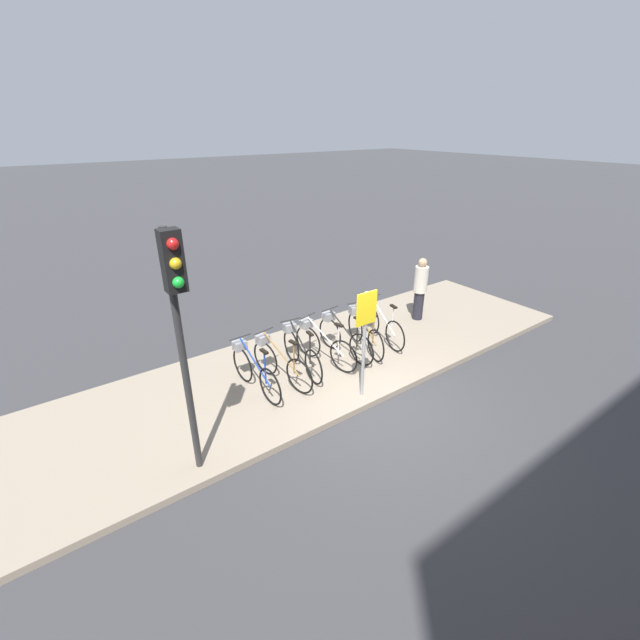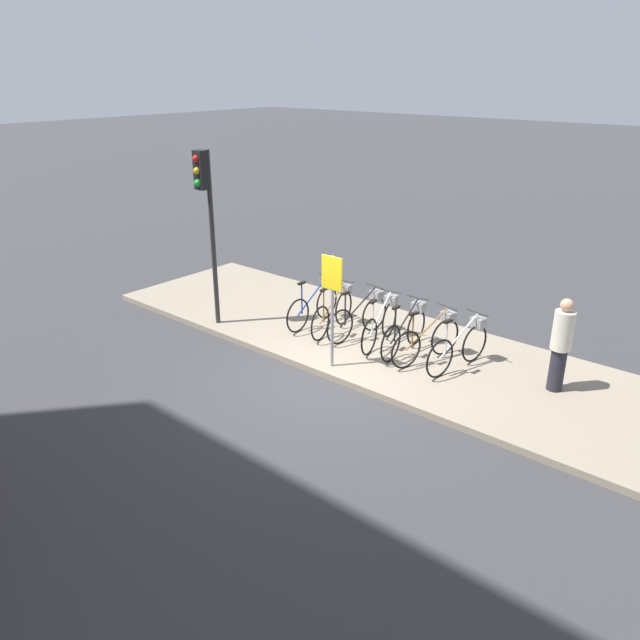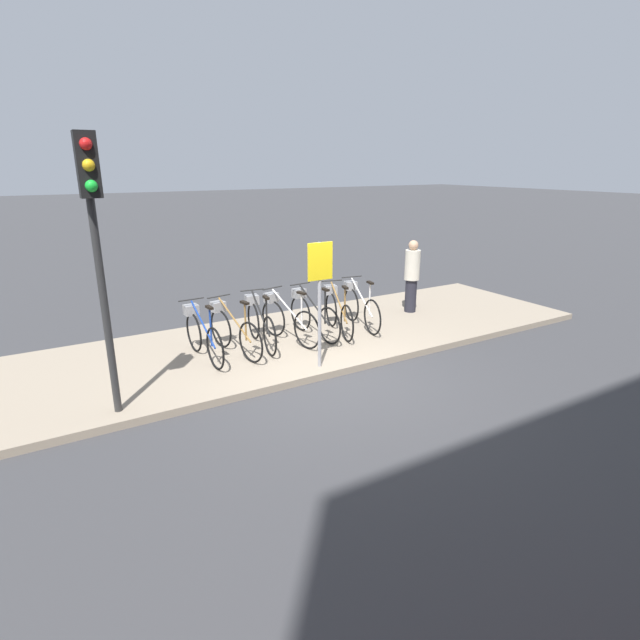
{
  "view_description": "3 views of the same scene",
  "coord_description": "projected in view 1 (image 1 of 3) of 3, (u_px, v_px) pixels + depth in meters",
  "views": [
    {
      "loc": [
        -4.75,
        -4.71,
        4.84
      ],
      "look_at": [
        -0.37,
        1.29,
        1.38
      ],
      "focal_mm": 24.0,
      "sensor_mm": 36.0,
      "label": 1
    },
    {
      "loc": [
        6.39,
        -7.71,
        5.21
      ],
      "look_at": [
        -0.55,
        0.48,
        0.86
      ],
      "focal_mm": 35.0,
      "sensor_mm": 36.0,
      "label": 2
    },
    {
      "loc": [
        -4.08,
        -6.4,
        3.38
      ],
      "look_at": [
        0.39,
        1.14,
        0.63
      ],
      "focal_mm": 28.0,
      "sensor_mm": 36.0,
      "label": 3
    }
  ],
  "objects": [
    {
      "name": "parked_bicycle_3",
      "position": [
        322.0,
        343.0,
        9.04
      ],
      "size": [
        0.53,
        1.69,
        1.05
      ],
      "color": "black",
      "rests_on": "sidewalk"
    },
    {
      "name": "ground_plane",
      "position": [
        376.0,
        405.0,
        8.04
      ],
      "size": [
        120.0,
        120.0,
        0.0
      ],
      "primitive_type": "plane",
      "color": "#38383A"
    },
    {
      "name": "pedestrian",
      "position": [
        420.0,
        288.0,
        10.91
      ],
      "size": [
        0.34,
        0.34,
        1.64
      ],
      "color": "#23232D",
      "rests_on": "sidewalk"
    },
    {
      "name": "traffic_light",
      "position": [
        178.0,
        310.0,
        5.29
      ],
      "size": [
        0.24,
        0.4,
        3.62
      ],
      "color": "#2D2D2D",
      "rests_on": "sidewalk"
    },
    {
      "name": "parked_bicycle_2",
      "position": [
        300.0,
        350.0,
        8.78
      ],
      "size": [
        0.46,
        1.71,
        1.05
      ],
      "color": "black",
      "rests_on": "sidewalk"
    },
    {
      "name": "parked_bicycle_0",
      "position": [
        253.0,
        369.0,
        8.11
      ],
      "size": [
        0.46,
        1.72,
        1.05
      ],
      "color": "black",
      "rests_on": "sidewalk"
    },
    {
      "name": "parked_bicycle_4",
      "position": [
        342.0,
        336.0,
        9.36
      ],
      "size": [
        0.46,
        1.71,
        1.05
      ],
      "color": "black",
      "rests_on": "sidewalk"
    },
    {
      "name": "sign_post",
      "position": [
        365.0,
        327.0,
        7.54
      ],
      "size": [
        0.44,
        0.07,
        2.09
      ],
      "color": "#99999E",
      "rests_on": "sidewalk"
    },
    {
      "name": "sidewalk",
      "position": [
        321.0,
        363.0,
        9.31
      ],
      "size": [
        12.81,
        3.55,
        0.12
      ],
      "color": "gray",
      "rests_on": "ground_plane"
    },
    {
      "name": "parked_bicycle_6",
      "position": [
        380.0,
        322.0,
        9.99
      ],
      "size": [
        0.46,
        1.7,
        1.05
      ],
      "color": "black",
      "rests_on": "sidewalk"
    },
    {
      "name": "parked_bicycle_1",
      "position": [
        279.0,
        361.0,
        8.38
      ],
      "size": [
        0.49,
        1.69,
        1.05
      ],
      "color": "black",
      "rests_on": "sidewalk"
    },
    {
      "name": "parked_bicycle_5",
      "position": [
        363.0,
        330.0,
        9.61
      ],
      "size": [
        0.58,
        1.67,
        1.05
      ],
      "color": "black",
      "rests_on": "sidewalk"
    }
  ]
}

